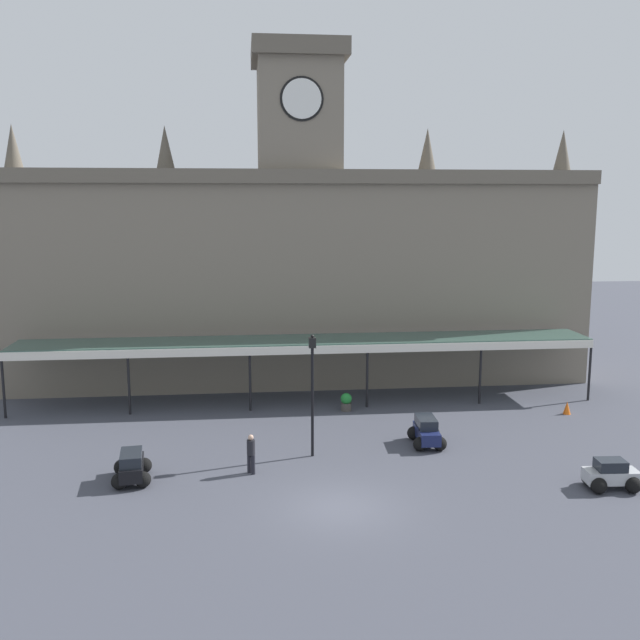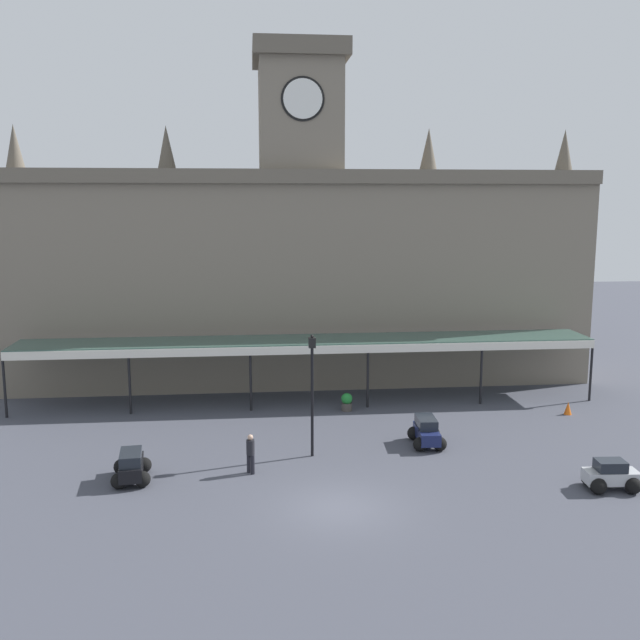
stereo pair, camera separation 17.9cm
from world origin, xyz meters
TOP-DOWN VIEW (x-y plane):
  - ground_plane at (0.00, 0.00)m, footprint 140.00×140.00m
  - station_building at (0.00, 19.23)m, footprint 35.04×6.05m
  - entrance_canopy at (0.00, 13.98)m, footprint 31.81×3.26m
  - car_navy_estate at (4.86, 6.38)m, footprint 1.63×2.30m
  - car_black_estate at (-8.00, 3.37)m, footprint 1.70×2.33m
  - car_silver_sedan at (10.74, 0.61)m, footprint 2.10×1.61m
  - pedestrian_near_entrance at (-3.23, 3.68)m, footprint 0.34×0.34m
  - victorian_lamppost at (-0.51, 5.46)m, footprint 0.30×0.30m
  - traffic_cone at (13.47, 10.31)m, footprint 0.40×0.40m
  - planter_forecourt_centre at (1.95, 12.16)m, footprint 0.60×0.60m

SIDE VIEW (x-z plane):
  - ground_plane at x=0.00m, z-range 0.00..0.00m
  - traffic_cone at x=13.47m, z-range 0.00..0.67m
  - planter_forecourt_centre at x=1.95m, z-range 0.01..0.97m
  - car_silver_sedan at x=10.74m, z-range -0.09..1.10m
  - car_navy_estate at x=4.86m, z-range -0.07..1.20m
  - car_black_estate at x=-8.00m, z-range -0.07..1.20m
  - pedestrian_near_entrance at x=-3.23m, z-range 0.07..1.74m
  - victorian_lamppost at x=-0.51m, z-range 0.62..6.08m
  - entrance_canopy at x=0.00m, z-range 1.65..5.21m
  - station_building at x=0.00m, z-range -2.93..17.22m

